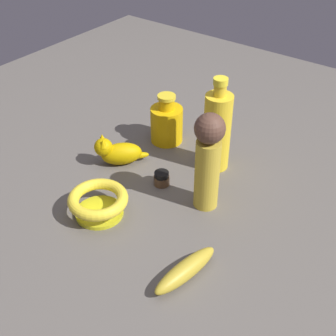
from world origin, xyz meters
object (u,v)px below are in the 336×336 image
bowl (98,202)px  cat_figurine (117,152)px  nail_polish_jar (162,178)px  bottle_tall (217,130)px  person_figure_adult (208,159)px  bottle_short (167,123)px  banana (186,270)px

bowl → cat_figurine: cat_figurine is taller
nail_polish_jar → bottle_tall: bottle_tall is taller
bowl → person_figure_adult: 0.28m
nail_polish_jar → cat_figurine: size_ratio=0.34×
nail_polish_jar → bottle_short: size_ratio=0.28×
cat_figurine → bottle_short: 0.18m
nail_polish_jar → banana: 0.32m
nail_polish_jar → bowl: 0.19m
bottle_tall → cat_figurine: bearing=34.7°
bottle_tall → banana: bearing=113.7°
bottle_tall → bottle_short: size_ratio=1.76×
banana → cat_figurine: bearing=68.8°
cat_figurine → bottle_tall: bearing=-145.3°
bottle_tall → cat_figurine: bottle_tall is taller
bowl → cat_figurine: size_ratio=1.16×
cat_figurine → person_figure_adult: 0.31m
banana → bottle_tall: bearing=32.1°
nail_polish_jar → bottle_tall: (-0.07, -0.15, 0.10)m
bottle_short → cat_figurine: bearing=78.4°
nail_polish_jar → banana: (-0.23, 0.22, 0.00)m
bowl → banana: (-0.28, 0.03, -0.02)m
bottle_tall → bottle_short: bearing=-7.2°
bowl → cat_figurine: 0.21m
bottle_tall → cat_figurine: (0.22, 0.15, -0.08)m
bottle_tall → cat_figurine: size_ratio=2.12×
bowl → banana: bowl is taller
bowl → bottle_short: 0.37m
cat_figurine → bottle_short: bottle_short is taller
cat_figurine → banana: (-0.38, 0.22, -0.02)m
bowl → cat_figurine: bearing=-60.3°
bottle_tall → banana: bottle_tall is taller
cat_figurine → bottle_short: size_ratio=0.83×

